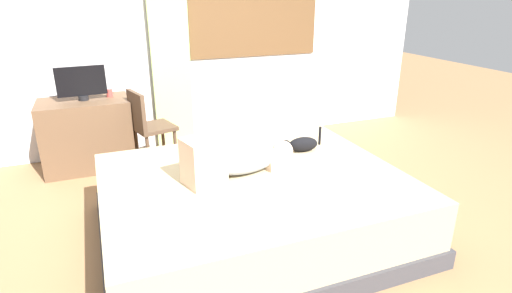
% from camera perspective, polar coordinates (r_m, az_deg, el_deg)
% --- Properties ---
extents(ground_plane, '(16.00, 16.00, 0.00)m').
position_cam_1_polar(ground_plane, '(3.33, -0.58, -11.96)').
color(ground_plane, olive).
extents(back_wall_with_window, '(6.40, 0.14, 2.90)m').
position_cam_1_polar(back_wall_with_window, '(5.01, -10.12, 16.63)').
color(back_wall_with_window, silver).
rests_on(back_wall_with_window, ground).
extents(bed, '(2.25, 1.83, 0.50)m').
position_cam_1_polar(bed, '(3.20, -0.35, -8.24)').
color(bed, '#38383D').
rests_on(bed, ground).
extents(person_lying, '(0.94, 0.45, 0.34)m').
position_cam_1_polar(person_lying, '(3.07, -2.64, -1.88)').
color(person_lying, '#8C939E').
rests_on(person_lying, bed).
extents(cat, '(0.36, 0.14, 0.21)m').
position_cam_1_polar(cat, '(3.53, 6.26, 0.31)').
color(cat, black).
rests_on(cat, bed).
extents(desk, '(0.90, 0.56, 0.74)m').
position_cam_1_polar(desk, '(4.72, -22.28, 1.58)').
color(desk, brown).
rests_on(desk, ground).
extents(tv_monitor, '(0.48, 0.10, 0.35)m').
position_cam_1_polar(tv_monitor, '(4.58, -23.05, 8.13)').
color(tv_monitor, black).
rests_on(tv_monitor, desk).
extents(cup, '(0.06, 0.06, 0.08)m').
position_cam_1_polar(cup, '(4.66, -19.63, 7.00)').
color(cup, '#B23D38').
rests_on(cup, desk).
extents(chair_by_desk, '(0.47, 0.47, 0.86)m').
position_cam_1_polar(chair_by_desk, '(4.39, -14.80, 3.01)').
color(chair_by_desk, '#4C3828').
rests_on(chair_by_desk, ground).
extents(curtain_left, '(0.44, 0.06, 2.38)m').
position_cam_1_polar(curtain_left, '(4.89, -11.84, 13.24)').
color(curtain_left, '#ADCC75').
rests_on(curtain_left, ground).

